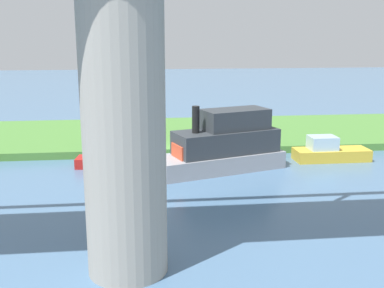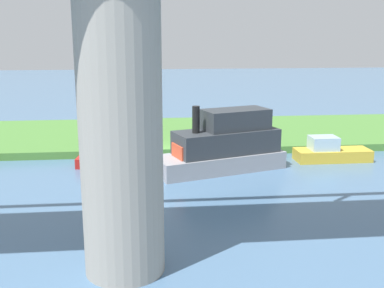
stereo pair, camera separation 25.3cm
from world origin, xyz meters
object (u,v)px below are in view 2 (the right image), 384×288
(bridge_pylon, at_px, (120,116))
(mooring_post, at_px, (197,137))
(pontoon_yellow, at_px, (107,159))
(person_on_bank, at_px, (87,137))
(houseboat_blue, at_px, (224,146))
(motorboat_white, at_px, (330,152))

(bridge_pylon, xyz_separation_m, mooring_post, (-4.50, -17.23, -4.51))
(mooring_post, xyz_separation_m, pontoon_yellow, (6.05, 3.94, -0.42))
(person_on_bank, height_order, houseboat_blue, houseboat_blue)
(bridge_pylon, distance_m, pontoon_yellow, 14.26)
(mooring_post, relative_size, pontoon_yellow, 0.19)
(bridge_pylon, relative_size, pontoon_yellow, 2.69)
(person_on_bank, bearing_deg, motorboat_white, 167.72)
(houseboat_blue, relative_size, pontoon_yellow, 2.04)
(mooring_post, relative_size, motorboat_white, 0.16)
(houseboat_blue, bearing_deg, bridge_pylon, 65.28)
(bridge_pylon, xyz_separation_m, pontoon_yellow, (1.55, -13.29, -4.93))
(bridge_pylon, height_order, person_on_bank, bridge_pylon)
(houseboat_blue, xyz_separation_m, pontoon_yellow, (7.00, -1.45, -1.01))
(bridge_pylon, xyz_separation_m, person_on_bank, (3.06, -16.62, -4.20))
(person_on_bank, bearing_deg, mooring_post, -175.38)
(houseboat_blue, relative_size, motorboat_white, 1.71)
(bridge_pylon, bearing_deg, motorboat_white, -133.69)
(bridge_pylon, distance_m, person_on_bank, 17.41)
(bridge_pylon, distance_m, motorboat_white, 18.89)
(motorboat_white, bearing_deg, houseboat_blue, 10.76)
(pontoon_yellow, bearing_deg, person_on_bank, -65.62)
(mooring_post, xyz_separation_m, motorboat_white, (-8.12, 4.02, -0.31))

